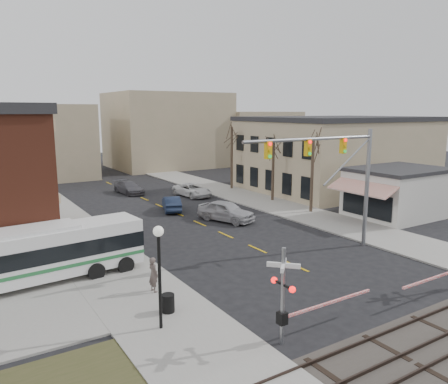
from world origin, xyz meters
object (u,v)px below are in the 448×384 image
at_px(traffic_signal_mast, 338,165).
at_px(street_lamp, 159,256).
at_px(car_c, 192,190).
at_px(car_a, 226,211).
at_px(pedestrian_far, 115,252).
at_px(transit_bus, 33,255).
at_px(trash_bin, 168,303).
at_px(pedestrian_near, 153,274).
at_px(rr_crossing_west, 291,295).
at_px(car_d, 129,188).
at_px(car_b, 172,204).

xyz_separation_m(traffic_signal_mast, street_lamp, (-13.98, -3.54, -2.46)).
relative_size(street_lamp, car_c, 0.89).
bearing_deg(traffic_signal_mast, car_a, 98.59).
bearing_deg(pedestrian_far, transit_bus, 154.93).
relative_size(trash_bin, pedestrian_near, 0.46).
bearing_deg(traffic_signal_mast, trash_bin, -169.90).
height_order(traffic_signal_mast, pedestrian_near, traffic_signal_mast).
relative_size(street_lamp, pedestrian_near, 2.46).
bearing_deg(pedestrian_near, car_c, -41.06).
xyz_separation_m(rr_crossing_west, pedestrian_far, (-3.34, 11.63, -0.91)).
bearing_deg(car_d, trash_bin, -113.68).
xyz_separation_m(trash_bin, car_b, (9.22, 19.00, 0.15)).
height_order(rr_crossing_west, car_b, rr_crossing_west).
bearing_deg(trash_bin, car_c, 59.67).
relative_size(rr_crossing_west, street_lamp, 1.26).
height_order(traffic_signal_mast, car_c, traffic_signal_mast).
relative_size(rr_crossing_west, car_c, 1.12).
bearing_deg(car_d, rr_crossing_west, -106.36).
distance_m(street_lamp, car_d, 32.23).
bearing_deg(traffic_signal_mast, pedestrian_near, 179.25).
bearing_deg(street_lamp, traffic_signal_mast, 14.21).
bearing_deg(transit_bus, car_c, 42.80).
bearing_deg(car_b, pedestrian_near, 81.23).
relative_size(pedestrian_near, pedestrian_far, 0.96).
distance_m(transit_bus, pedestrian_far, 4.44).
bearing_deg(pedestrian_far, car_d, 43.02).
bearing_deg(pedestrian_near, pedestrian_far, -1.65).
distance_m(street_lamp, pedestrian_far, 8.41).
relative_size(car_b, car_d, 0.88).
bearing_deg(rr_crossing_west, transit_bus, 123.64).
distance_m(street_lamp, pedestrian_near, 4.53).
xyz_separation_m(car_a, car_b, (-2.24, 5.90, -0.17)).
relative_size(transit_bus, car_c, 2.35).
bearing_deg(car_c, street_lamp, -128.20).
xyz_separation_m(trash_bin, car_a, (11.46, 13.10, 0.32)).
bearing_deg(trash_bin, traffic_signal_mast, 10.10).
bearing_deg(rr_crossing_west, traffic_signal_mast, 35.58).
bearing_deg(rr_crossing_west, car_d, 80.52).
bearing_deg(street_lamp, pedestrian_near, 71.22).
distance_m(street_lamp, car_a, 19.06).
xyz_separation_m(rr_crossing_west, car_d, (5.70, 34.16, -1.28)).
bearing_deg(trash_bin, car_b, 64.12).
distance_m(traffic_signal_mast, pedestrian_near, 13.58).
height_order(rr_crossing_west, street_lamp, street_lamp).
height_order(transit_bus, traffic_signal_mast, traffic_signal_mast).
distance_m(trash_bin, car_a, 17.40).
bearing_deg(trash_bin, pedestrian_far, 91.43).
relative_size(transit_bus, traffic_signal_mast, 1.13).
bearing_deg(pedestrian_far, pedestrian_near, -108.14).
bearing_deg(traffic_signal_mast, pedestrian_far, 161.12).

